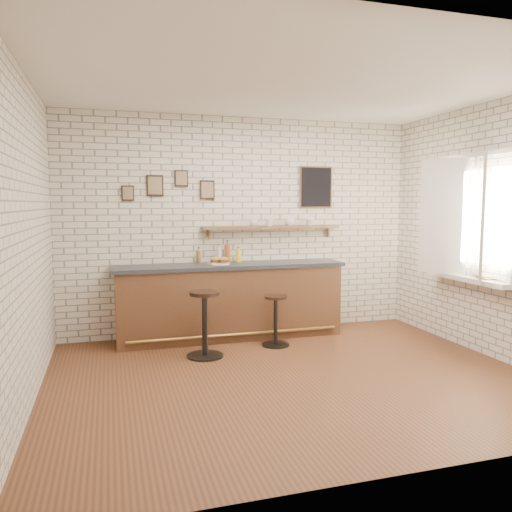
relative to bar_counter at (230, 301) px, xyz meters
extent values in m
plane|color=brown|center=(0.25, -1.70, -0.51)|extent=(5.00, 5.00, 0.00)
cube|color=#54341E|center=(0.00, 0.00, -0.03)|extent=(3.00, 0.58, 0.96)
cube|color=#2D333A|center=(0.00, 0.00, 0.48)|extent=(3.10, 0.62, 0.05)
cylinder|color=olive|center=(0.00, -0.32, -0.39)|extent=(2.79, 0.04, 0.04)
cylinder|color=white|center=(-0.16, -0.01, 0.51)|extent=(0.28, 0.28, 0.01)
cylinder|color=gold|center=(-0.10, 0.01, 0.52)|extent=(0.05, 0.05, 0.00)
cylinder|color=gold|center=(-0.12, -0.02, 0.52)|extent=(0.05, 0.05, 0.00)
cylinder|color=gold|center=(-0.26, 0.05, 0.52)|extent=(0.06, 0.06, 0.00)
cylinder|color=gold|center=(-0.13, 0.03, 0.52)|extent=(0.06, 0.06, 0.00)
cylinder|color=gold|center=(-0.28, -0.05, 0.52)|extent=(0.06, 0.06, 0.00)
cylinder|color=gold|center=(-0.09, 0.01, 0.52)|extent=(0.04, 0.04, 0.00)
cylinder|color=gold|center=(-0.17, -0.06, 0.52)|extent=(0.05, 0.05, 0.00)
cylinder|color=gold|center=(-0.27, -0.08, 0.52)|extent=(0.04, 0.04, 0.00)
cylinder|color=gold|center=(-0.30, 0.00, 0.52)|extent=(0.05, 0.05, 0.00)
cylinder|color=gold|center=(-0.11, -0.06, 0.52)|extent=(0.06, 0.06, 0.00)
cylinder|color=brown|center=(-0.39, 0.18, 0.59)|extent=(0.07, 0.07, 0.17)
cylinder|color=brown|center=(-0.39, 0.18, 0.70)|extent=(0.02, 0.02, 0.04)
cylinder|color=black|center=(-0.39, 0.18, 0.72)|extent=(0.03, 0.03, 0.01)
cylinder|color=beige|center=(-0.11, 0.18, 0.60)|extent=(0.07, 0.07, 0.20)
cylinder|color=beige|center=(-0.11, 0.18, 0.72)|extent=(0.02, 0.02, 0.04)
cylinder|color=black|center=(-0.11, 0.18, 0.75)|extent=(0.03, 0.03, 0.01)
cylinder|color=#AD481B|center=(0.01, 0.18, 0.62)|extent=(0.07, 0.07, 0.24)
cylinder|color=#AD481B|center=(0.01, 0.18, 0.77)|extent=(0.03, 0.03, 0.05)
cylinder|color=black|center=(0.01, 0.18, 0.80)|extent=(0.03, 0.03, 0.01)
cylinder|color=yellow|center=(0.16, 0.18, 0.59)|extent=(0.07, 0.07, 0.16)
cylinder|color=yellow|center=(0.16, 0.18, 0.68)|extent=(0.03, 0.03, 0.03)
cylinder|color=maroon|center=(0.16, 0.18, 0.71)|extent=(0.03, 0.03, 0.01)
cylinder|color=black|center=(-0.49, -0.75, -0.50)|extent=(0.44, 0.44, 0.02)
cylinder|color=black|center=(-0.49, -0.75, -0.12)|extent=(0.07, 0.07, 0.72)
cylinder|color=black|center=(-0.49, -0.75, 0.26)|extent=(0.46, 0.46, 0.04)
cylinder|color=black|center=(0.47, -0.54, -0.50)|extent=(0.36, 0.36, 0.02)
cylinder|color=black|center=(0.47, -0.54, -0.19)|extent=(0.05, 0.05, 0.59)
cylinder|color=black|center=(0.47, -0.54, 0.12)|extent=(0.36, 0.36, 0.04)
cube|color=brown|center=(0.65, 0.20, 0.97)|extent=(2.00, 0.18, 0.04)
cube|color=brown|center=(-0.25, 0.27, 0.89)|extent=(0.03, 0.04, 0.16)
cube|color=brown|center=(1.55, 0.27, 0.89)|extent=(0.03, 0.04, 0.16)
imported|color=white|center=(0.39, 0.20, 1.04)|extent=(0.12, 0.12, 0.09)
imported|color=white|center=(0.62, 0.20, 1.05)|extent=(0.16, 0.16, 0.10)
imported|color=white|center=(0.92, 0.20, 1.05)|extent=(0.14, 0.14, 0.11)
imported|color=white|center=(1.24, 0.20, 1.04)|extent=(0.12, 0.12, 0.10)
cube|color=black|center=(-0.95, 0.28, 1.54)|extent=(0.22, 0.02, 0.28)
cube|color=black|center=(-0.60, 0.28, 1.64)|extent=(0.18, 0.02, 0.22)
cube|color=black|center=(-0.25, 0.28, 1.49)|extent=(0.20, 0.02, 0.26)
cube|color=black|center=(-1.30, 0.28, 1.44)|extent=(0.16, 0.02, 0.20)
cube|color=black|center=(1.35, 0.28, 1.54)|extent=(0.46, 0.02, 0.56)
cube|color=white|center=(2.65, -1.40, 0.39)|extent=(0.20, 1.35, 0.06)
cube|color=white|center=(2.72, -1.40, 1.89)|extent=(0.05, 1.30, 0.06)
cube|color=white|center=(2.72, -1.40, 0.39)|extent=(0.05, 1.30, 0.06)
cube|color=white|center=(2.72, -0.80, 1.14)|extent=(0.05, 0.06, 1.50)
cube|color=white|center=(2.57, -1.70, 1.14)|extent=(0.40, 0.46, 1.46)
cube|color=white|center=(2.57, -1.10, 1.14)|extent=(0.40, 0.46, 1.46)
imported|color=tan|center=(2.63, -1.65, 0.43)|extent=(0.18, 0.23, 0.02)
imported|color=tan|center=(2.63, -1.61, 0.45)|extent=(0.18, 0.23, 0.02)
camera|label=1|loc=(-1.55, -6.46, 1.31)|focal=35.00mm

